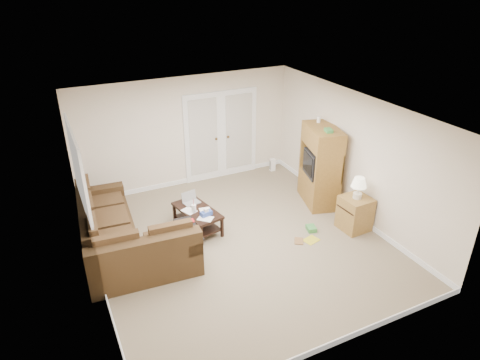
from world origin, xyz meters
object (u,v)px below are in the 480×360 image
coffee_table (197,218)px  side_cabinet (355,211)px  tv_armoire (320,165)px  sectional_sofa (122,238)px

coffee_table → side_cabinet: bearing=-36.8°
tv_armoire → side_cabinet: 1.29m
sectional_sofa → coffee_table: sectional_sofa is taller
coffee_table → side_cabinet: 3.03m
side_cabinet → coffee_table: bearing=151.8°
sectional_sofa → side_cabinet: side_cabinet is taller
coffee_table → side_cabinet: size_ratio=1.05×
tv_armoire → coffee_table: bearing=-166.4°
coffee_table → side_cabinet: (2.73, -1.30, 0.16)m
tv_armoire → side_cabinet: (0.00, -1.20, -0.46)m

